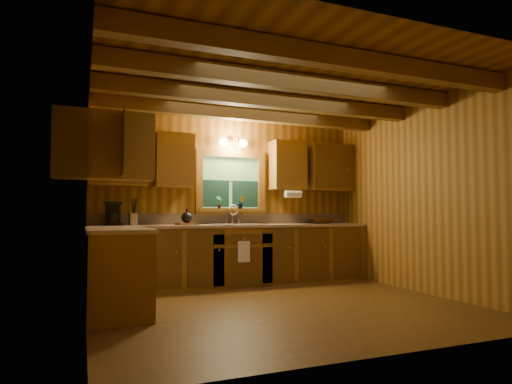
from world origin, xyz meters
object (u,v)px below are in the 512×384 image
object	(u,v)px
coffee_maker	(113,214)
wicker_basket	(322,221)
cutting_board	(187,224)
sink	(236,227)

from	to	relation	value
coffee_maker	wicker_basket	world-z (taller)	coffee_maker
coffee_maker	cutting_board	bearing A→B (deg)	18.94
coffee_maker	cutting_board	world-z (taller)	coffee_maker
sink	coffee_maker	bearing A→B (deg)	177.53
cutting_board	wicker_basket	world-z (taller)	wicker_basket
coffee_maker	cutting_board	size ratio (longest dim) A/B	1.11
cutting_board	wicker_basket	distance (m)	2.25
coffee_maker	cutting_board	distance (m)	1.02
sink	cutting_board	size ratio (longest dim) A/B	2.79
coffee_maker	wicker_basket	size ratio (longest dim) A/B	0.81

